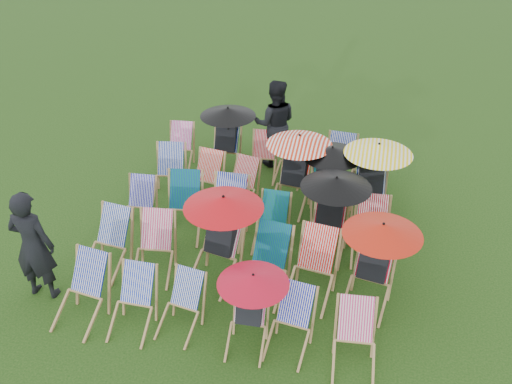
% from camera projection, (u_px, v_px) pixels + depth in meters
% --- Properties ---
extents(ground, '(100.00, 100.00, 0.00)m').
position_uv_depth(ground, '(251.00, 242.00, 9.96)').
color(ground, '#13330B').
rests_on(ground, ground).
extents(deckchair_0, '(0.76, 0.96, 0.96)m').
position_uv_depth(deckchair_0, '(80.00, 292.00, 8.16)').
color(deckchair_0, '#9E7B49').
rests_on(deckchair_0, ground).
extents(deckchair_1, '(0.59, 0.82, 0.88)m').
position_uv_depth(deckchair_1, '(132.00, 303.00, 8.04)').
color(deckchair_1, '#9E7B49').
rests_on(deckchair_1, ground).
extents(deckchair_2, '(0.66, 0.83, 0.82)m').
position_uv_depth(deckchair_2, '(180.00, 306.00, 8.03)').
color(deckchair_2, '#9E7B49').
rests_on(deckchair_2, ground).
extents(deckchair_3, '(0.97, 1.02, 1.15)m').
position_uv_depth(deckchair_3, '(249.00, 310.00, 7.68)').
color(deckchair_3, '#9E7B49').
rests_on(deckchair_3, ground).
extents(deckchair_4, '(0.68, 0.86, 0.86)m').
position_uv_depth(deckchair_4, '(290.00, 324.00, 7.71)').
color(deckchair_4, '#9E7B49').
rests_on(deckchair_4, ground).
extents(deckchair_5, '(0.65, 0.86, 0.88)m').
position_uv_depth(deckchair_5, '(355.00, 341.00, 7.43)').
color(deckchair_5, '#9E7B49').
rests_on(deckchair_5, ground).
extents(deckchair_6, '(0.74, 0.96, 0.96)m').
position_uv_depth(deckchair_6, '(107.00, 243.00, 9.15)').
color(deckchair_6, '#9E7B49').
rests_on(deckchair_6, ground).
extents(deckchair_7, '(0.72, 0.94, 0.96)m').
position_uv_depth(deckchair_7, '(154.00, 248.00, 9.05)').
color(deckchair_7, '#9E7B49').
rests_on(deckchair_7, ground).
extents(deckchair_8, '(1.23, 1.31, 1.46)m').
position_uv_depth(deckchair_8, '(218.00, 237.00, 8.80)').
color(deckchair_8, '#9E7B49').
rests_on(deckchair_8, ground).
extents(deckchair_9, '(0.77, 1.00, 1.00)m').
position_uv_depth(deckchair_9, '(266.00, 264.00, 8.66)').
color(deckchair_9, '#9E7B49').
rests_on(deckchair_9, ground).
extents(deckchair_10, '(0.80, 1.02, 1.02)m').
position_uv_depth(deckchair_10, '(312.00, 268.00, 8.57)').
color(deckchair_10, '#9E7B49').
rests_on(deckchair_10, ground).
extents(deckchair_11, '(1.16, 1.24, 1.38)m').
position_uv_depth(deckchair_11, '(374.00, 263.00, 8.33)').
color(deckchair_11, '#9E7B49').
rests_on(deckchair_11, ground).
extents(deckchair_12, '(0.63, 0.83, 0.85)m').
position_uv_depth(deckchair_12, '(139.00, 205.00, 10.18)').
color(deckchair_12, '#9E7B49').
rests_on(deckchair_12, ground).
extents(deckchair_13, '(0.81, 1.03, 1.03)m').
position_uv_depth(deckchair_13, '(183.00, 207.00, 9.96)').
color(deckchair_13, '#9E7B49').
rests_on(deckchair_13, ground).
extents(deckchair_14, '(0.71, 0.97, 1.03)m').
position_uv_depth(deckchair_14, '(227.00, 212.00, 9.85)').
color(deckchair_14, '#9E7B49').
rests_on(deckchair_14, ground).
extents(deckchair_15, '(0.59, 0.81, 0.87)m').
position_uv_depth(deckchair_15, '(272.00, 223.00, 9.69)').
color(deckchair_15, '#9E7B49').
rests_on(deckchair_15, ground).
extents(deckchair_16, '(1.17, 1.22, 1.38)m').
position_uv_depth(deckchair_16, '(330.00, 214.00, 9.40)').
color(deckchair_16, '#9E7B49').
rests_on(deckchair_16, ground).
extents(deckchair_17, '(0.69, 0.92, 0.96)m').
position_uv_depth(deckchair_17, '(371.00, 232.00, 9.41)').
color(deckchair_17, '#9E7B49').
rests_on(deckchair_17, ground).
extents(deckchair_18, '(0.77, 0.96, 0.95)m').
position_uv_depth(deckchair_18, '(169.00, 173.00, 11.04)').
color(deckchair_18, '#9E7B49').
rests_on(deckchair_18, ground).
extents(deckchair_19, '(0.73, 0.92, 0.92)m').
position_uv_depth(deckchair_19, '(204.00, 179.00, 10.88)').
color(deckchair_19, '#9E7B49').
rests_on(deckchair_19, ground).
extents(deckchair_20, '(0.71, 0.88, 0.86)m').
position_uv_depth(deckchair_20, '(241.00, 184.00, 10.79)').
color(deckchair_20, '#9E7B49').
rests_on(deckchair_20, ground).
extents(deckchair_21, '(1.22, 1.29, 1.44)m').
position_uv_depth(deckchair_21, '(294.00, 170.00, 10.57)').
color(deckchair_21, '#9E7B49').
rests_on(deckchair_21, ground).
extents(deckchair_22, '(1.11, 1.21, 1.32)m').
position_uv_depth(deckchair_22, '(328.00, 180.00, 10.39)').
color(deckchair_22, '#9E7B49').
rests_on(deckchair_22, ground).
extents(deckchair_23, '(1.22, 1.30, 1.45)m').
position_uv_depth(deckchair_23, '(372.00, 180.00, 10.25)').
color(deckchair_23, '#9E7B49').
rests_on(deckchair_23, ground).
extents(deckchair_24, '(0.65, 0.85, 0.87)m').
position_uv_depth(deckchair_24, '(179.00, 147.00, 12.04)').
color(deckchair_24, '#9E7B49').
rests_on(deckchair_24, ground).
extents(deckchair_25, '(1.14, 1.19, 1.36)m').
position_uv_depth(deckchair_25, '(225.00, 138.00, 11.78)').
color(deckchair_25, '#9E7B49').
rests_on(deckchair_25, ground).
extents(deckchair_26, '(0.63, 0.84, 0.86)m').
position_uv_depth(deckchair_26, '(263.00, 157.00, 11.71)').
color(deckchair_26, '#9E7B49').
rests_on(deckchair_26, ground).
extents(deckchair_27, '(0.69, 0.89, 0.89)m').
position_uv_depth(deckchair_27, '(292.00, 160.00, 11.55)').
color(deckchair_27, '#9E7B49').
rests_on(deckchair_27, ground).
extents(deckchair_28, '(0.71, 0.95, 0.98)m').
position_uv_depth(deckchair_28, '(338.00, 163.00, 11.35)').
color(deckchair_28, '#9E7B49').
rests_on(deckchair_28, ground).
extents(deckchair_29, '(0.67, 0.84, 0.83)m').
position_uv_depth(deckchair_29, '(371.00, 169.00, 11.29)').
color(deckchair_29, '#9E7B49').
rests_on(deckchair_29, ground).
extents(person_left, '(0.68, 0.45, 1.84)m').
position_uv_depth(person_left, '(33.00, 245.00, 8.37)').
color(person_left, black).
rests_on(person_left, ground).
extents(person_rear, '(1.04, 0.88, 1.89)m').
position_uv_depth(person_rear, '(275.00, 123.00, 11.86)').
color(person_rear, black).
rests_on(person_rear, ground).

